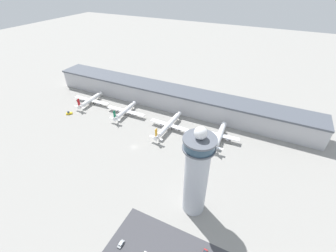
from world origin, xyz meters
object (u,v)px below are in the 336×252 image
at_px(service_truck_fuel, 199,144).
at_px(car_green_van, 121,244).
at_px(airplane_gate_delta, 220,135).
at_px(service_truck_catering, 69,113).
at_px(airplane_gate_bravo, 125,111).
at_px(airplane_gate_alpha, 91,100).
at_px(airplane_gate_charlie, 169,125).
at_px(control_tower, 196,174).

distance_m(service_truck_fuel, car_green_van, 90.69).
distance_m(airplane_gate_delta, service_truck_catering, 140.84).
bearing_deg(service_truck_fuel, airplane_gate_bravo, 170.85).
bearing_deg(airplane_gate_alpha, airplane_gate_charlie, -3.76).
relative_size(airplane_gate_charlie, car_green_van, 9.82).
height_order(airplane_gate_delta, service_truck_catering, airplane_gate_delta).
bearing_deg(control_tower, car_green_van, -124.12).
height_order(control_tower, car_green_van, control_tower).
height_order(airplane_gate_charlie, airplane_gate_delta, airplane_gate_delta).
xyz_separation_m(airplane_gate_charlie, airplane_gate_delta, (42.99, 4.74, 0.12)).
distance_m(control_tower, service_truck_catering, 150.90).
bearing_deg(airplane_gate_delta, car_green_van, -101.62).
height_order(control_tower, airplane_gate_delta, control_tower).
xyz_separation_m(airplane_gate_bravo, car_green_van, (68.60, -102.74, -3.69)).
distance_m(airplane_gate_bravo, service_truck_fuel, 78.63).
height_order(control_tower, service_truck_catering, control_tower).
bearing_deg(airplane_gate_charlie, control_tower, -53.69).
relative_size(airplane_gate_alpha, service_truck_fuel, 5.28).
xyz_separation_m(service_truck_fuel, car_green_van, (-8.96, -90.24, -0.42)).
distance_m(airplane_gate_bravo, service_truck_catering, 53.90).
bearing_deg(airplane_gate_alpha, airplane_gate_bravo, -3.12).
bearing_deg(airplane_gate_bravo, airplane_gate_charlie, -4.37).
relative_size(airplane_gate_alpha, airplane_gate_charlie, 0.95).
height_order(control_tower, airplane_gate_charlie, control_tower).
bearing_deg(service_truck_catering, airplane_gate_delta, 9.74).
bearing_deg(car_green_van, airplane_gate_charlie, 102.31).
distance_m(airplane_gate_delta, service_truck_fuel, 18.83).
bearing_deg(airplane_gate_bravo, airplane_gate_delta, 0.74).
relative_size(service_truck_catering, service_truck_fuel, 0.75).
xyz_separation_m(airplane_gate_bravo, airplane_gate_delta, (89.96, 1.15, 0.54)).
xyz_separation_m(airplane_gate_delta, service_truck_catering, (-138.76, -23.81, -3.88)).
bearing_deg(service_truck_fuel, airplane_gate_charlie, 163.76).
bearing_deg(car_green_van, airplane_gate_bravo, 123.73).
relative_size(airplane_gate_charlie, service_truck_fuel, 5.59).
relative_size(airplane_gate_alpha, service_truck_catering, 7.04).
distance_m(airplane_gate_alpha, airplane_gate_delta, 133.91).
bearing_deg(airplane_gate_alpha, airplane_gate_delta, -0.53).
distance_m(airplane_gate_bravo, car_green_van, 123.59).
xyz_separation_m(airplane_gate_alpha, airplane_gate_bravo, (43.94, -2.39, 0.25)).
bearing_deg(car_green_van, airplane_gate_delta, 78.38).
bearing_deg(service_truck_fuel, control_tower, -73.86).
height_order(airplane_gate_alpha, service_truck_catering, airplane_gate_alpha).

